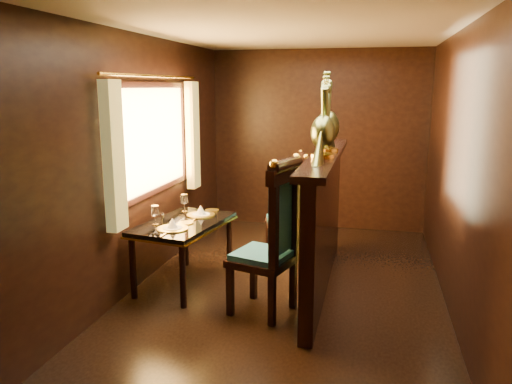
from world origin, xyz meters
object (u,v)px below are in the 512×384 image
dining_table (183,228)px  peacock_left (323,117)px  peacock_right (328,112)px  chair_left (276,234)px  chair_right (296,204)px

dining_table → peacock_left: bearing=7.2°
peacock_left → peacock_right: 0.43m
chair_left → peacock_left: bearing=68.1°
peacock_left → peacock_right: bearing=90.0°
peacock_left → peacock_right: (0.00, 0.43, 0.02)m
chair_right → peacock_right: size_ratio=1.65×
peacock_right → peacock_left: bearing=-90.0°
dining_table → chair_right: size_ratio=0.96×
dining_table → peacock_left: (1.38, -0.05, 1.13)m
dining_table → chair_right: (0.98, 1.01, 0.06)m
dining_table → chair_left: 1.15m
chair_left → chair_right: chair_left is taller
dining_table → chair_left: bearing=-15.7°
chair_left → peacock_left: (0.34, 0.43, 0.98)m
dining_table → peacock_right: 1.83m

